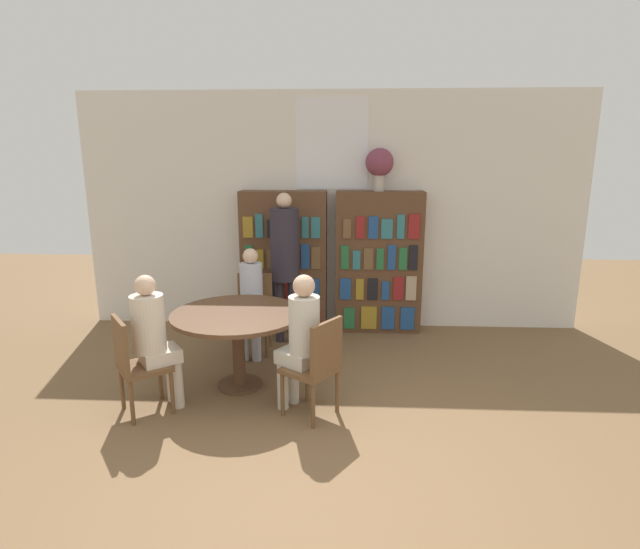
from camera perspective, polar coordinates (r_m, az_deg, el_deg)
name	(u,v)px	position (r m, az deg, el deg)	size (l,w,h in m)	color
ground_plane	(317,486)	(3.72, -0.36, -23.02)	(16.00, 16.00, 0.00)	brown
wall_back	(332,212)	(6.45, 1.35, 7.14)	(6.40, 0.07, 3.00)	silver
bookshelf_left	(284,262)	(6.40, -4.11, 1.48)	(1.08, 0.34, 1.79)	brown
bookshelf_right	(378,263)	(6.37, 6.70, 1.36)	(1.08, 0.34, 1.79)	brown
flower_vase	(380,164)	(6.24, 6.82, 12.44)	(0.34, 0.34, 0.52)	#B7AD9E
reading_table	(238,324)	(4.86, -9.40, -5.63)	(1.26, 1.26, 0.76)	brown
chair_near_camera	(135,361)	(4.62, -20.40, -9.26)	(0.56, 0.56, 0.89)	brown
chair_left_side	(254,309)	(5.81, -7.53, -3.89)	(0.41, 0.41, 0.89)	brown
chair_far_side	(317,363)	(4.29, -0.34, -10.12)	(0.56, 0.56, 0.89)	brown
seated_reader_left	(251,297)	(5.58, -7.89, -2.55)	(0.26, 0.37, 1.23)	#B2B7C6
seated_reader_right	(301,335)	(4.32, -2.23, -6.91)	(0.42, 0.40, 1.25)	beige
seated_reader_back	(154,334)	(4.59, -18.46, -6.45)	(0.43, 0.42, 1.23)	beige
librarian_standing	(285,251)	(5.86, -4.02, 2.68)	(0.34, 0.61, 1.80)	#28232D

